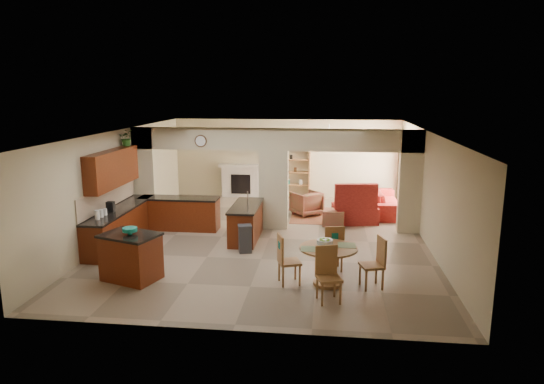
# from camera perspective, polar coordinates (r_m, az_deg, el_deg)

# --- Properties ---
(floor) EXTENTS (10.00, 10.00, 0.00)m
(floor) POSITION_cam_1_polar(r_m,az_deg,el_deg) (12.80, -0.31, -5.47)
(floor) COLOR gray
(floor) RESTS_ON ground
(ceiling) EXTENTS (10.00, 10.00, 0.00)m
(ceiling) POSITION_cam_1_polar(r_m,az_deg,el_deg) (12.25, -0.32, 7.12)
(ceiling) COLOR white
(ceiling) RESTS_ON wall_back
(wall_back) EXTENTS (8.00, 0.00, 8.00)m
(wall_back) POSITION_cam_1_polar(r_m,az_deg,el_deg) (17.35, 1.66, 3.92)
(wall_back) COLOR #C2AF8E
(wall_back) RESTS_ON floor
(wall_front) EXTENTS (8.00, 0.00, 8.00)m
(wall_front) POSITION_cam_1_polar(r_m,az_deg,el_deg) (7.67, -4.82, -6.65)
(wall_front) COLOR #C2AF8E
(wall_front) RESTS_ON floor
(wall_left) EXTENTS (0.00, 10.00, 10.00)m
(wall_left) POSITION_cam_1_polar(r_m,az_deg,el_deg) (13.51, -17.41, 1.04)
(wall_left) COLOR #C2AF8E
(wall_left) RESTS_ON floor
(wall_right) EXTENTS (0.00, 10.00, 10.00)m
(wall_right) POSITION_cam_1_polar(r_m,az_deg,el_deg) (12.62, 18.03, 0.24)
(wall_right) COLOR #C2AF8E
(wall_right) RESTS_ON floor
(partition_left_pier) EXTENTS (0.60, 0.25, 2.80)m
(partition_left_pier) POSITION_cam_1_polar(r_m,az_deg,el_deg) (14.31, -14.71, 1.78)
(partition_left_pier) COLOR #C2AF8E
(partition_left_pier) RESTS_ON floor
(partition_center_pier) EXTENTS (0.80, 0.25, 2.20)m
(partition_center_pier) POSITION_cam_1_polar(r_m,az_deg,el_deg) (13.48, 0.19, 0.27)
(partition_center_pier) COLOR #C2AF8E
(partition_center_pier) RESTS_ON floor
(partition_right_pier) EXTENTS (0.60, 0.25, 2.80)m
(partition_right_pier) POSITION_cam_1_polar(r_m,az_deg,el_deg) (13.53, 15.97, 1.14)
(partition_right_pier) COLOR #C2AF8E
(partition_right_pier) RESTS_ON floor
(partition_header) EXTENTS (8.00, 0.25, 0.60)m
(partition_header) POSITION_cam_1_polar(r_m,az_deg,el_deg) (13.27, 0.20, 6.20)
(partition_header) COLOR #C2AF8E
(partition_header) RESTS_ON partition_center_pier
(kitchen_counter) EXTENTS (2.52, 3.29, 1.48)m
(kitchen_counter) POSITION_cam_1_polar(r_m,az_deg,el_deg) (13.21, -14.65, -3.21)
(kitchen_counter) COLOR #471408
(kitchen_counter) RESTS_ON floor
(upper_cabinets) EXTENTS (0.35, 2.40, 0.90)m
(upper_cabinets) POSITION_cam_1_polar(r_m,az_deg,el_deg) (12.64, -18.26, 2.64)
(upper_cabinets) COLOR #471408
(upper_cabinets) RESTS_ON wall_left
(peninsula) EXTENTS (0.70, 1.85, 0.91)m
(peninsula) POSITION_cam_1_polar(r_m,az_deg,el_deg) (12.64, -3.08, -3.55)
(peninsula) COLOR #471408
(peninsula) RESTS_ON floor
(wall_clock) EXTENTS (0.34, 0.03, 0.34)m
(wall_clock) POSITION_cam_1_polar(r_m,az_deg,el_deg) (13.49, -8.39, 5.96)
(wall_clock) COLOR #53331B
(wall_clock) RESTS_ON partition_header
(rug) EXTENTS (1.60, 1.30, 0.01)m
(rug) POSITION_cam_1_polar(r_m,az_deg,el_deg) (14.73, 5.32, -3.14)
(rug) COLOR #945136
(rug) RESTS_ON floor
(fireplace) EXTENTS (1.60, 0.35, 1.20)m
(fireplace) POSITION_cam_1_polar(r_m,az_deg,el_deg) (17.52, -3.62, 1.38)
(fireplace) COLOR beige
(fireplace) RESTS_ON floor
(shelving_unit) EXTENTS (1.00, 0.32, 1.80)m
(shelving_unit) POSITION_cam_1_polar(r_m,az_deg,el_deg) (17.23, 2.76, 2.17)
(shelving_unit) COLOR olive
(shelving_unit) RESTS_ON floor
(window_a) EXTENTS (0.02, 0.90, 1.90)m
(window_a) POSITION_cam_1_polar(r_m,az_deg,el_deg) (14.87, 16.16, 1.30)
(window_a) COLOR white
(window_a) RESTS_ON wall_right
(window_b) EXTENTS (0.02, 0.90, 1.90)m
(window_b) POSITION_cam_1_polar(r_m,az_deg,el_deg) (16.52, 15.21, 2.39)
(window_b) COLOR white
(window_b) RESTS_ON wall_right
(glazed_door) EXTENTS (0.02, 0.70, 2.10)m
(glazed_door) POSITION_cam_1_polar(r_m,az_deg,el_deg) (15.72, 15.63, 1.33)
(glazed_door) COLOR white
(glazed_door) RESTS_ON wall_right
(drape_a_left) EXTENTS (0.10, 0.28, 2.30)m
(drape_a_left) POSITION_cam_1_polar(r_m,az_deg,el_deg) (14.28, 16.39, 0.85)
(drape_a_left) COLOR #42231A
(drape_a_left) RESTS_ON wall_right
(drape_a_right) EXTENTS (0.10, 0.28, 2.30)m
(drape_a_right) POSITION_cam_1_polar(r_m,az_deg,el_deg) (15.45, 15.65, 1.71)
(drape_a_right) COLOR #42231A
(drape_a_right) RESTS_ON wall_right
(drape_b_left) EXTENTS (0.10, 0.28, 2.30)m
(drape_b_left) POSITION_cam_1_polar(r_m,az_deg,el_deg) (15.93, 15.38, 2.03)
(drape_b_left) COLOR #42231A
(drape_b_left) RESTS_ON wall_right
(drape_b_right) EXTENTS (0.10, 0.28, 2.30)m
(drape_b_right) POSITION_cam_1_polar(r_m,az_deg,el_deg) (17.10, 14.79, 2.73)
(drape_b_right) COLOR #42231A
(drape_b_right) RESTS_ON wall_right
(ceiling_fan) EXTENTS (1.00, 1.00, 0.10)m
(ceiling_fan) POSITION_cam_1_polar(r_m,az_deg,el_deg) (15.17, 6.73, 7.08)
(ceiling_fan) COLOR white
(ceiling_fan) RESTS_ON ceiling
(kitchen_island) EXTENTS (1.32, 1.12, 0.97)m
(kitchen_island) POSITION_cam_1_polar(r_m,az_deg,el_deg) (10.41, -16.25, -7.31)
(kitchen_island) COLOR #471408
(kitchen_island) RESTS_ON floor
(teal_bowl) EXTENTS (0.30, 0.30, 0.14)m
(teal_bowl) POSITION_cam_1_polar(r_m,az_deg,el_deg) (10.23, -16.37, -4.41)
(teal_bowl) COLOR #138778
(teal_bowl) RESTS_ON kitchen_island
(trash_can) EXTENTS (0.36, 0.33, 0.63)m
(trash_can) POSITION_cam_1_polar(r_m,az_deg,el_deg) (11.66, -3.20, -5.64)
(trash_can) COLOR #313133
(trash_can) RESTS_ON floor
(dining_table) EXTENTS (1.15, 1.15, 0.78)m
(dining_table) POSITION_cam_1_polar(r_m,az_deg,el_deg) (9.80, 6.63, -7.95)
(dining_table) COLOR olive
(dining_table) RESTS_ON floor
(fruit_bowl) EXTENTS (0.32, 0.32, 0.17)m
(fruit_bowl) POSITION_cam_1_polar(r_m,az_deg,el_deg) (9.68, 6.23, -5.97)
(fruit_bowl) COLOR #63AC24
(fruit_bowl) RESTS_ON dining_table
(sofa) EXTENTS (2.65, 1.18, 0.76)m
(sofa) POSITION_cam_1_polar(r_m,az_deg,el_deg) (15.77, 13.09, -0.99)
(sofa) COLOR maroon
(sofa) RESTS_ON floor
(chaise) EXTENTS (1.37, 1.19, 0.49)m
(chaise) POSITION_cam_1_polar(r_m,az_deg,el_deg) (14.51, 9.70, -2.52)
(chaise) COLOR maroon
(chaise) RESTS_ON floor
(armchair) EXTENTS (1.12, 1.12, 0.74)m
(armchair) POSITION_cam_1_polar(r_m,az_deg,el_deg) (15.10, 4.08, -1.32)
(armchair) COLOR maroon
(armchair) RESTS_ON floor
(ottoman) EXTENTS (0.65, 0.65, 0.44)m
(ottoman) POSITION_cam_1_polar(r_m,az_deg,el_deg) (14.10, 7.29, -2.99)
(ottoman) COLOR maroon
(ottoman) RESTS_ON floor
(plant) EXTENTS (0.48, 0.46, 0.43)m
(plant) POSITION_cam_1_polar(r_m,az_deg,el_deg) (13.43, -16.73, 6.13)
(plant) COLOR #215316
(plant) RESTS_ON upper_cabinets
(chair_north) EXTENTS (0.49, 0.49, 1.02)m
(chair_north) POSITION_cam_1_polar(r_m,az_deg,el_deg) (10.49, 7.24, -6.37)
(chair_north) COLOR olive
(chair_north) RESTS_ON floor
(chair_east) EXTENTS (0.52, 0.52, 1.02)m
(chair_east) POSITION_cam_1_polar(r_m,az_deg,el_deg) (9.81, 12.14, -7.88)
(chair_east) COLOR olive
(chair_east) RESTS_ON floor
(chair_south) EXTENTS (0.53, 0.53, 1.02)m
(chair_south) POSITION_cam_1_polar(r_m,az_deg,el_deg) (9.11, 6.56, -9.26)
(chair_south) COLOR olive
(chair_south) RESTS_ON floor
(chair_west) EXTENTS (0.53, 0.53, 1.02)m
(chair_west) POSITION_cam_1_polar(r_m,az_deg,el_deg) (9.76, 1.58, -7.71)
(chair_west) COLOR olive
(chair_west) RESTS_ON floor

